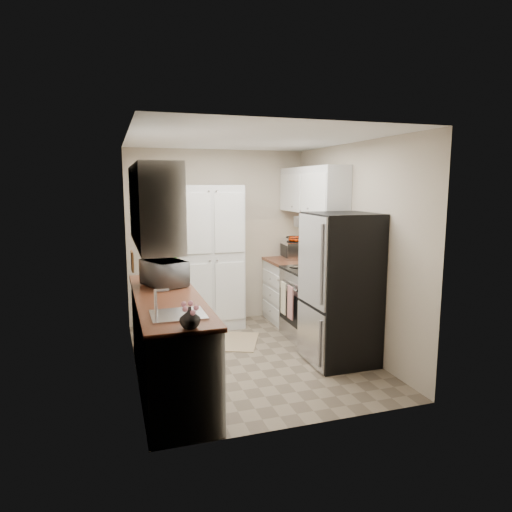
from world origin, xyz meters
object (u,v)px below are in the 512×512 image
at_px(pantry_cabinet, 209,257).
at_px(microwave, 165,273).
at_px(toaster_oven, 295,250).
at_px(refrigerator, 341,289).
at_px(wine_bottle, 155,264).
at_px(electric_range, 313,303).

xyz_separation_m(pantry_cabinet, microwave, (-0.76, -1.28, 0.06)).
bearing_deg(toaster_oven, refrigerator, -89.99).
distance_m(refrigerator, toaster_oven, 1.73).
bearing_deg(wine_bottle, toaster_oven, 20.78).
bearing_deg(electric_range, refrigerator, -92.48).
relative_size(pantry_cabinet, wine_bottle, 6.13).
xyz_separation_m(electric_range, refrigerator, (-0.03, -0.80, 0.37)).
height_order(pantry_cabinet, wine_bottle, pantry_cabinet).
relative_size(electric_range, wine_bottle, 3.46).
relative_size(microwave, toaster_oven, 1.17).
bearing_deg(toaster_oven, wine_bottle, -154.21).
bearing_deg(microwave, pantry_cabinet, -54.73).
bearing_deg(refrigerator, toaster_oven, 85.00).
xyz_separation_m(pantry_cabinet, toaster_oven, (1.29, -0.01, 0.04)).
bearing_deg(pantry_cabinet, refrigerator, -56.54).
relative_size(pantry_cabinet, toaster_oven, 4.65).
height_order(electric_range, toaster_oven, toaster_oven).
bearing_deg(electric_range, toaster_oven, 82.82).
height_order(pantry_cabinet, microwave, pantry_cabinet).
bearing_deg(wine_bottle, refrigerator, -25.14).
relative_size(microwave, wine_bottle, 1.55).
bearing_deg(refrigerator, pantry_cabinet, 123.46).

